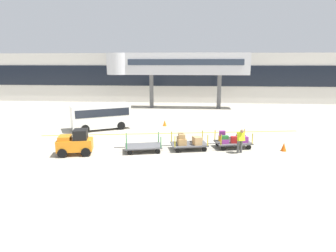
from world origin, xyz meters
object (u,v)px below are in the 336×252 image
object	(u,v)px
baggage_cart_lead	(143,146)
shuttle_van	(101,115)
baggage_tug	(75,143)
safety_cone_far	(284,147)
baggage_handler	(241,140)
baggage_cart_middle	(189,142)
baggage_cart_tail	(233,140)
safety_cone_near	(165,123)

from	to	relation	value
baggage_cart_lead	shuttle_van	bearing A→B (deg)	127.11
baggage_tug	baggage_cart_lead	distance (m)	4.18
baggage_tug	safety_cone_far	size ratio (longest dim) A/B	4.17
baggage_tug	shuttle_van	xyz separation A→B (m)	(-0.56, 7.04, 0.48)
baggage_handler	safety_cone_far	world-z (taller)	baggage_handler
baggage_cart_middle	baggage_handler	world-z (taller)	baggage_handler
baggage_cart_tail	shuttle_van	xyz separation A→B (m)	(-10.45, 4.74, 0.73)
baggage_tug	baggage_cart_middle	xyz separation A→B (m)	(6.94, 1.60, -0.22)
shuttle_van	baggage_cart_lead	bearing A→B (deg)	-52.89
baggage_cart_lead	baggage_cart_tail	size ratio (longest dim) A/B	1.00
baggage_tug	baggage_cart_tail	world-z (taller)	baggage_tug
safety_cone_near	safety_cone_far	size ratio (longest dim) A/B	1.00
baggage_tug	safety_cone_near	bearing A→B (deg)	61.39
baggage_handler	baggage_cart_lead	bearing A→B (deg)	-178.49
baggage_cart_middle	safety_cone_far	bearing A→B (deg)	1.61
baggage_cart_lead	baggage_cart_middle	bearing A→B (deg)	12.92
baggage_cart_middle	safety_cone_near	xyz separation A→B (m)	(-2.20, 7.10, -0.26)
baggage_cart_middle	safety_cone_near	world-z (taller)	baggage_cart_middle
baggage_cart_tail	baggage_handler	xyz separation A→B (m)	(0.30, -1.20, 0.36)
baggage_tug	shuttle_van	size ratio (longest dim) A/B	0.45
baggage_cart_lead	safety_cone_far	xyz separation A→B (m)	(9.02, 0.83, -0.07)
baggage_cart_middle	safety_cone_far	xyz separation A→B (m)	(6.13, 0.17, -0.26)
baggage_cart_lead	baggage_cart_tail	distance (m)	5.99
shuttle_van	baggage_cart_middle	bearing A→B (deg)	-35.93
baggage_tug	baggage_cart_middle	size ratio (longest dim) A/B	0.74
baggage_tug	safety_cone_far	world-z (taller)	baggage_tug
safety_cone_far	shuttle_van	bearing A→B (deg)	158.88
safety_cone_far	baggage_cart_tail	bearing A→B (deg)	170.60
baggage_tug	baggage_cart_lead	size ratio (longest dim) A/B	0.74
baggage_cart_middle	baggage_cart_tail	world-z (taller)	baggage_cart_tail
safety_cone_near	baggage_cart_lead	bearing A→B (deg)	-95.09
shuttle_van	safety_cone_far	world-z (taller)	shuttle_van
baggage_tug	shuttle_van	world-z (taller)	shuttle_van
baggage_cart_lead	baggage_cart_middle	size ratio (longest dim) A/B	1.00
baggage_cart_middle	shuttle_van	size ratio (longest dim) A/B	0.60
baggage_handler	baggage_tug	bearing A→B (deg)	-173.84
baggage_cart_middle	safety_cone_far	world-z (taller)	baggage_cart_middle
baggage_tug	baggage_handler	distance (m)	10.24
safety_cone_far	safety_cone_near	bearing A→B (deg)	140.26
baggage_tug	baggage_cart_middle	bearing A→B (deg)	12.98
baggage_cart_middle	shuttle_van	world-z (taller)	shuttle_van
safety_cone_far	baggage_tug	bearing A→B (deg)	-172.28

